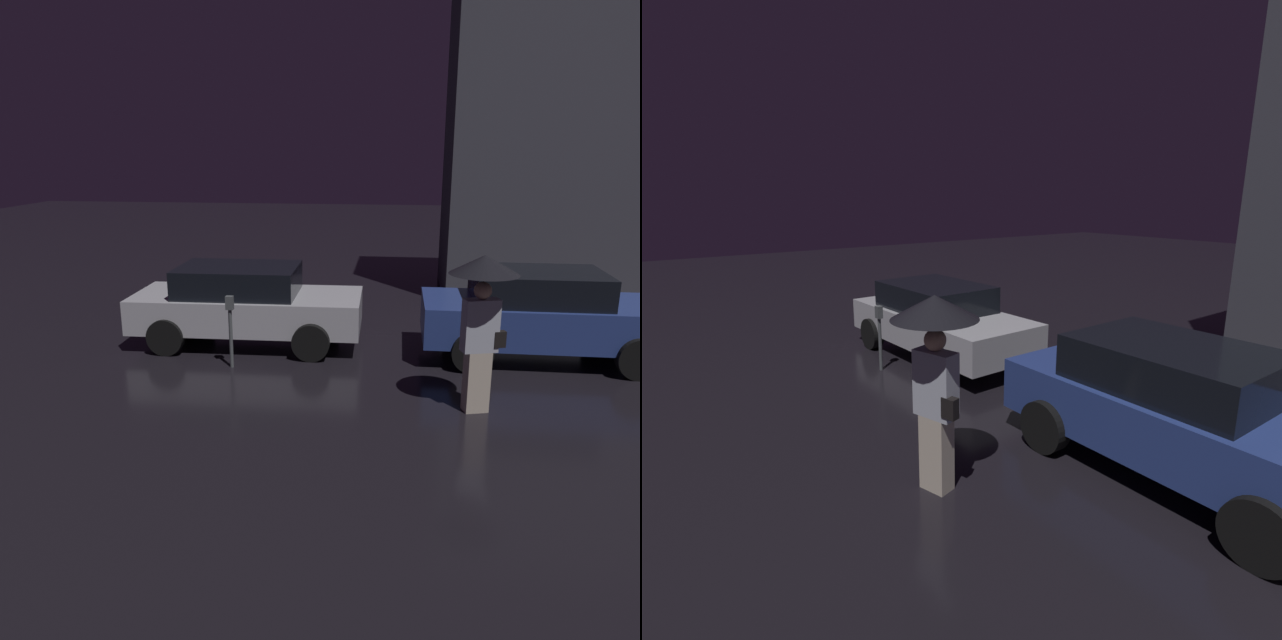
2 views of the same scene
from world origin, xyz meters
The scene contains 4 objects.
parked_car_silver centered at (-9.76, 1.51, 0.75)m, with size 4.12×1.92×1.43m.
parked_car_blue centered at (-4.60, 1.26, 0.79)m, with size 4.07×1.91×1.51m.
pedestrian_with_umbrella centered at (-5.94, -1.12, 1.58)m, with size 0.91×0.91×2.16m.
parking_meter centered at (-9.70, 0.17, 0.75)m, with size 0.12×0.10×1.20m.
Camera 2 is at (-1.89, -3.79, 3.12)m, focal length 28.00 mm.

